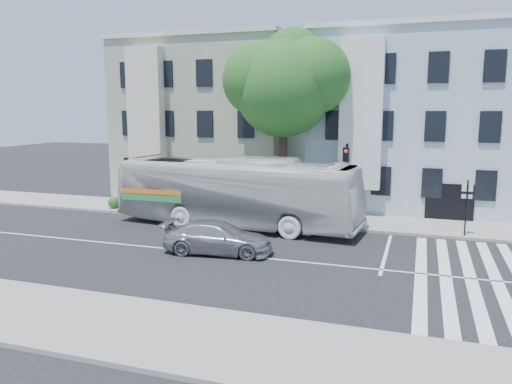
% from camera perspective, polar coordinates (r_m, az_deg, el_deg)
% --- Properties ---
extents(ground, '(120.00, 120.00, 0.00)m').
position_cam_1_polar(ground, '(22.17, -2.97, -7.20)').
color(ground, black).
rests_on(ground, ground).
extents(sidewalk_far, '(80.00, 4.00, 0.15)m').
position_cam_1_polar(sidewalk_far, '(29.50, 2.72, -2.83)').
color(sidewalk_far, gray).
rests_on(sidewalk_far, ground).
extents(sidewalk_near, '(80.00, 4.00, 0.15)m').
position_cam_1_polar(sidewalk_near, '(15.44, -14.27, -14.82)').
color(sidewalk_near, gray).
rests_on(sidewalk_near, ground).
extents(building_left, '(12.00, 10.00, 11.00)m').
position_cam_1_polar(building_left, '(37.78, -4.63, 8.14)').
color(building_left, gray).
rests_on(building_left, ground).
extents(building_right, '(12.00, 10.00, 11.00)m').
position_cam_1_polar(building_right, '(34.77, 17.32, 7.64)').
color(building_right, '#9EB4BC').
rests_on(building_right, ground).
extents(street_tree, '(7.30, 5.90, 11.10)m').
position_cam_1_polar(street_tree, '(29.56, 3.35, 12.32)').
color(street_tree, '#2D2116').
rests_on(street_tree, ground).
extents(bus, '(4.32, 13.83, 3.79)m').
position_cam_1_polar(bus, '(27.06, -2.26, -0.02)').
color(bus, silver).
rests_on(bus, ground).
extents(sedan, '(2.52, 5.07, 1.42)m').
position_cam_1_polar(sedan, '(22.32, -4.37, -5.21)').
color(sedan, '#B3B4BB').
rests_on(sedan, ground).
extents(hedge, '(8.15, 4.09, 0.70)m').
position_cam_1_polar(hedge, '(30.63, -9.32, -1.67)').
color(hedge, '#32601F').
rests_on(hedge, sidewalk_far).
extents(traffic_signal, '(0.47, 0.54, 4.54)m').
position_cam_1_polar(traffic_signal, '(27.14, 10.25, 2.07)').
color(traffic_signal, black).
rests_on(traffic_signal, ground).
extents(far_sign_pole, '(0.50, 0.17, 2.79)m').
position_cam_1_polar(far_sign_pole, '(26.60, 22.94, -0.94)').
color(far_sign_pole, black).
rests_on(far_sign_pole, sidewalk_far).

